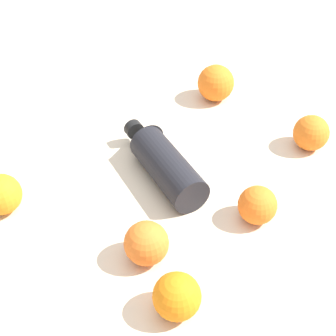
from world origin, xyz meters
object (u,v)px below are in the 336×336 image
orange_1 (311,133)px  orange_5 (259,204)px  orange_0 (216,83)px  orange_2 (177,296)px  orange_4 (1,194)px  water_bottle (162,161)px  orange_3 (146,243)px

orange_1 → orange_5: size_ratio=1.06×
orange_0 → orange_2: size_ratio=1.16×
orange_2 → orange_4: bearing=-80.6°
orange_0 → orange_4: bearing=-4.1°
water_bottle → orange_3: 0.20m
orange_4 → orange_5: (-0.29, 0.33, -0.00)m
water_bottle → orange_0: orange_0 is taller
water_bottle → orange_0: 0.29m
orange_1 → orange_4: 0.60m
orange_1 → orange_3: (0.43, -0.03, 0.00)m
water_bottle → orange_4: orange_4 is taller
orange_0 → orange_3: size_ratio=1.15×
orange_0 → orange_5: 0.38m
water_bottle → orange_0: bearing=-52.3°
orange_0 → orange_2: orange_0 is taller
orange_0 → orange_2: (0.47, 0.32, -0.01)m
water_bottle → orange_1: (-0.27, 0.15, 0.00)m
orange_3 → orange_4: (0.10, -0.26, 0.00)m
orange_2 → orange_3: bearing=-110.6°
orange_2 → orange_4: size_ratio=0.98×
orange_2 → orange_0: bearing=-145.5°
orange_1 → orange_0: bearing=-91.1°
orange_0 → orange_3: 0.49m
orange_0 → orange_5: bearing=51.3°
water_bottle → orange_5: (-0.04, 0.20, -0.00)m
orange_0 → orange_4: (0.53, -0.04, -0.01)m
orange_0 → orange_5: orange_0 is taller
orange_4 → orange_5: bearing=131.4°
orange_2 → orange_3: 0.11m
orange_0 → orange_4: size_ratio=1.14×
orange_5 → orange_1: bearing=-169.4°
water_bottle → orange_5: size_ratio=3.60×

